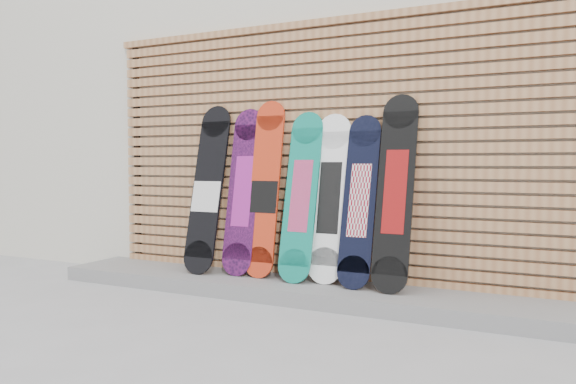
# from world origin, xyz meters

# --- Properties ---
(ground) EXTENTS (80.00, 80.00, 0.00)m
(ground) POSITION_xyz_m (0.00, 0.00, 0.00)
(ground) COLOR gray
(ground) RESTS_ON ground
(building) EXTENTS (12.00, 5.00, 3.60)m
(building) POSITION_xyz_m (0.50, 3.50, 1.80)
(building) COLOR beige
(building) RESTS_ON ground
(concrete_step) EXTENTS (4.60, 0.70, 0.12)m
(concrete_step) POSITION_xyz_m (-0.15, 0.68, 0.06)
(concrete_step) COLOR slate
(concrete_step) RESTS_ON ground
(slat_wall) EXTENTS (4.26, 0.08, 2.29)m
(slat_wall) POSITION_xyz_m (-0.15, 0.97, 1.21)
(slat_wall) COLOR #A36D44
(slat_wall) RESTS_ON ground
(snowboard_0) EXTENTS (0.30, 0.39, 1.50)m
(snowboard_0) POSITION_xyz_m (-1.16, 0.75, 0.85)
(snowboard_0) COLOR black
(snowboard_0) RESTS_ON concrete_step
(snowboard_1) EXTENTS (0.29, 0.30, 1.45)m
(snowboard_1) POSITION_xyz_m (-0.82, 0.79, 0.84)
(snowboard_1) COLOR black
(snowboard_1) RESTS_ON concrete_step
(snowboard_2) EXTENTS (0.27, 0.29, 1.51)m
(snowboard_2) POSITION_xyz_m (-0.61, 0.80, 0.86)
(snowboard_2) COLOR red
(snowboard_2) RESTS_ON concrete_step
(snowboard_3) EXTENTS (0.28, 0.35, 1.41)m
(snowboard_3) POSITION_xyz_m (-0.25, 0.77, 0.82)
(snowboard_3) COLOR #0D7C69
(snowboard_3) RESTS_ON concrete_step
(snowboard_4) EXTENTS (0.30, 0.27, 1.38)m
(snowboard_4) POSITION_xyz_m (-0.02, 0.81, 0.81)
(snowboard_4) COLOR white
(snowboard_4) RESTS_ON concrete_step
(snowboard_5) EXTENTS (0.26, 0.35, 1.36)m
(snowboard_5) POSITION_xyz_m (0.25, 0.77, 0.80)
(snowboard_5) COLOR black
(snowboard_5) RESTS_ON concrete_step
(snowboard_6) EXTENTS (0.28, 0.38, 1.51)m
(snowboard_6) POSITION_xyz_m (0.54, 0.76, 0.87)
(snowboard_6) COLOR black
(snowboard_6) RESTS_ON concrete_step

